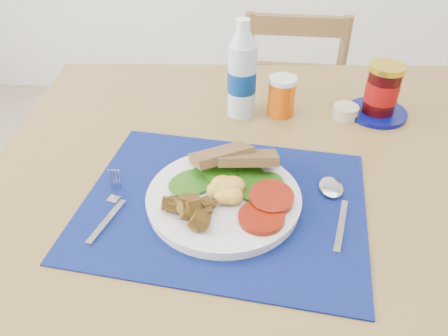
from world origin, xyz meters
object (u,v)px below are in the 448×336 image
water_bottle (242,75)px  jam_on_saucer (381,94)px  breakfast_plate (221,196)px  chair_far (290,88)px  juice_glass (281,97)px

water_bottle → jam_on_saucer: (0.33, -0.00, -0.05)m
jam_on_saucer → breakfast_plate: bearing=-138.2°
breakfast_plate → jam_on_saucer: jam_on_saucer is taller
jam_on_saucer → water_bottle: bearing=179.6°
chair_far → breakfast_plate: (-0.25, -0.92, 0.25)m
jam_on_saucer → chair_far: bearing=102.3°
chair_far → breakfast_plate: 0.98m
chair_far → jam_on_saucer: chair_far is taller
chair_far → jam_on_saucer: size_ratio=7.08×
breakfast_plate → jam_on_saucer: bearing=25.6°
water_bottle → breakfast_plate: bearing=-97.3°
chair_far → breakfast_plate: bearing=80.6°
chair_far → water_bottle: chair_far is taller
jam_on_saucer → juice_glass: bearing=179.6°
breakfast_plate → juice_glass: size_ratio=3.11×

